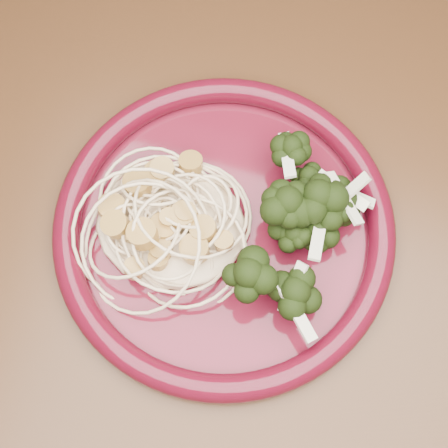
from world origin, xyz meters
name	(u,v)px	position (x,y,z in m)	size (l,w,h in m)	color
dining_table	(316,295)	(0.00, 0.00, 0.65)	(1.20, 0.80, 0.75)	#472814
dinner_plate	(224,227)	(-0.10, 0.01, 0.76)	(0.38, 0.38, 0.03)	#510D1B
spaghetti_pile	(170,221)	(-0.15, -0.01, 0.77)	(0.14, 0.12, 0.03)	beige
scallop_cluster	(166,206)	(-0.15, -0.01, 0.81)	(0.12, 0.12, 0.04)	#B98E41
broccoli_pile	(291,222)	(-0.05, 0.02, 0.78)	(0.09, 0.15, 0.05)	black
onion_garnish	(295,208)	(-0.05, 0.02, 0.81)	(0.06, 0.09, 0.05)	beige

